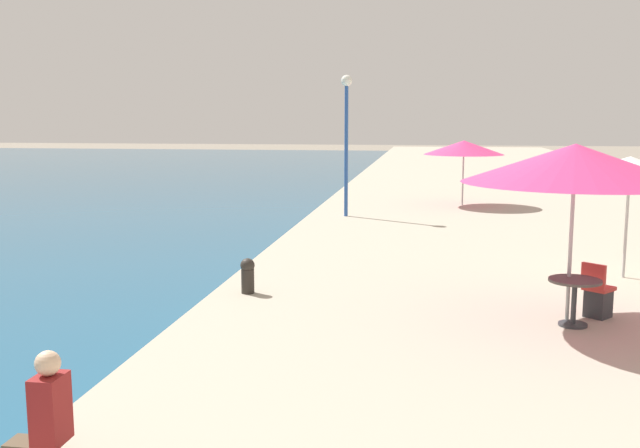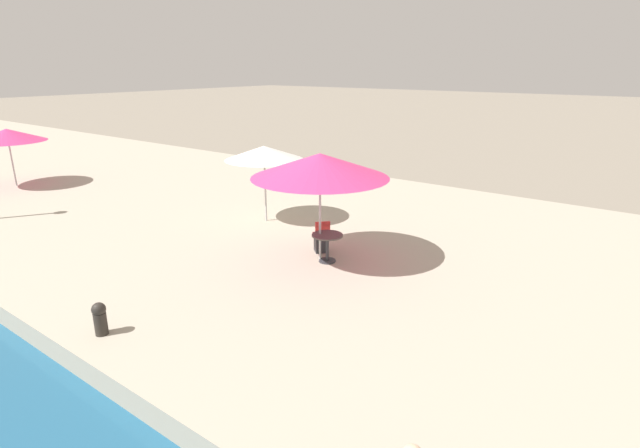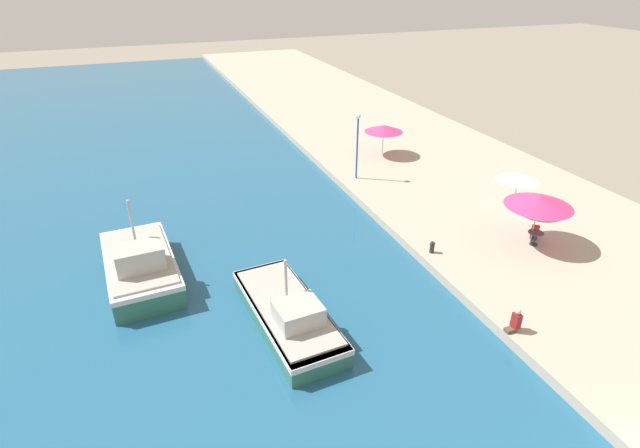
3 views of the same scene
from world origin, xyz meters
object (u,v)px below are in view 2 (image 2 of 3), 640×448
cafe_umbrella_white (264,153)px  cafe_umbrella_striped (7,135)px  cafe_table (327,242)px  cafe_chair_left (321,240)px  mooring_bollard (100,318)px  cafe_umbrella_pink (320,165)px

cafe_umbrella_white → cafe_umbrella_striped: cafe_umbrella_white is taller
cafe_umbrella_striped → cafe_table: bearing=-86.2°
cafe_umbrella_white → cafe_umbrella_striped: size_ratio=0.85×
cafe_umbrella_striped → cafe_chair_left: bearing=-84.3°
cafe_umbrella_white → mooring_bollard: size_ratio=3.82×
cafe_umbrella_pink → cafe_umbrella_striped: cafe_umbrella_pink is taller
cafe_umbrella_pink → cafe_table: cafe_umbrella_pink is taller
cafe_umbrella_white → mooring_bollard: bearing=-161.4°
cafe_chair_left → cafe_umbrella_pink: bearing=-105.3°
cafe_umbrella_pink → cafe_umbrella_white: cafe_umbrella_pink is taller
cafe_umbrella_white → mooring_bollard: cafe_umbrella_white is taller
cafe_umbrella_white → cafe_table: size_ratio=3.12×
cafe_umbrella_striped → cafe_umbrella_white: bearing=-77.1°
cafe_chair_left → cafe_umbrella_white: bearing=110.0°
cafe_umbrella_pink → cafe_umbrella_white: size_ratio=1.38×
cafe_chair_left → mooring_bollard: (-6.00, 0.72, 0.02)m
cafe_umbrella_pink → cafe_chair_left: (0.53, 0.35, -2.19)m
cafe_umbrella_white → cafe_chair_left: size_ratio=2.74×
cafe_umbrella_pink → cafe_table: size_ratio=4.31×
mooring_bollard → cafe_umbrella_pink: bearing=-11.1°
cafe_umbrella_striped → cafe_chair_left: 15.11m
cafe_umbrella_white → cafe_chair_left: 3.87m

